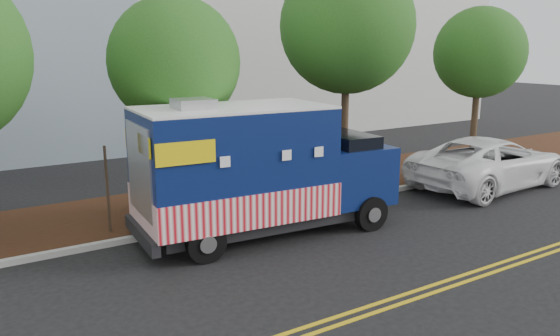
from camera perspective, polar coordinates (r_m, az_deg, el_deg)
ground at (r=13.82m, az=-5.50°, el=-7.86°), size 120.00×120.00×0.00m
curb at (r=14.99m, az=-7.95°, el=-5.96°), size 120.00×0.18×0.15m
mulch_strip at (r=16.84m, az=-10.92°, el=-3.97°), size 120.00×4.00×0.15m
centerline_near at (r=10.38m, az=6.11°, el=-15.15°), size 120.00×0.10×0.01m
centerline_far at (r=10.21m, az=7.01°, el=-15.68°), size 120.00×0.10×0.01m
tree_b at (r=15.66m, az=-10.96°, el=10.80°), size 3.65×3.65×6.22m
tree_c at (r=18.78m, az=7.02°, el=14.47°), size 4.48×4.48×7.70m
tree_d at (r=23.32m, az=20.14°, el=11.22°), size 3.57×3.57×6.34m
sign_post at (r=14.52m, az=-17.57°, el=-2.43°), size 0.06×0.06×2.40m
food_truck at (r=13.96m, az=-2.56°, el=-0.57°), size 7.04×3.05×3.62m
white_car at (r=20.26m, az=21.07°, el=0.56°), size 6.46×3.26×1.75m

